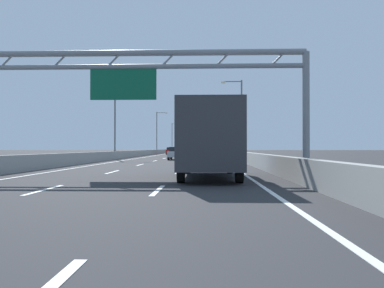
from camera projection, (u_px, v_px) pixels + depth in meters
name	position (u px, v px, depth m)	size (l,w,h in m)	color
ground_plane	(192.00, 153.00, 99.59)	(260.00, 260.00, 0.00)	#2D2D30
lane_dash_left_1	(44.00, 190.00, 12.20)	(0.16, 3.00, 0.01)	white
lane_dash_left_2	(113.00, 172.00, 21.20)	(0.16, 3.00, 0.01)	white
lane_dash_left_3	(140.00, 165.00, 30.19)	(0.16, 3.00, 0.01)	white
lane_dash_left_4	(155.00, 161.00, 39.19)	(0.16, 3.00, 0.01)	white
lane_dash_left_5	(164.00, 158.00, 48.18)	(0.16, 3.00, 0.01)	white
lane_dash_left_6	(171.00, 157.00, 57.18)	(0.16, 3.00, 0.01)	white
lane_dash_left_7	(175.00, 156.00, 66.17)	(0.16, 3.00, 0.01)	white
lane_dash_left_8	(179.00, 155.00, 75.17)	(0.16, 3.00, 0.01)	white
lane_dash_left_9	(182.00, 154.00, 84.16)	(0.16, 3.00, 0.01)	white
lane_dash_left_10	(184.00, 153.00, 93.16)	(0.16, 3.00, 0.01)	white
lane_dash_left_11	(186.00, 153.00, 102.15)	(0.16, 3.00, 0.01)	white
lane_dash_left_12	(187.00, 152.00, 111.14)	(0.16, 3.00, 0.01)	white
lane_dash_left_13	(189.00, 152.00, 120.14)	(0.16, 3.00, 0.01)	white
lane_dash_left_14	(190.00, 152.00, 129.13)	(0.16, 3.00, 0.01)	white
lane_dash_left_15	(191.00, 151.00, 138.13)	(0.16, 3.00, 0.01)	white
lane_dash_left_16	(192.00, 151.00, 147.12)	(0.16, 3.00, 0.01)	white
lane_dash_left_17	(192.00, 151.00, 156.12)	(0.16, 3.00, 0.01)	white
lane_dash_right_1	(158.00, 190.00, 12.08)	(0.16, 3.00, 0.01)	white
lane_dash_right_2	(178.00, 172.00, 21.08)	(0.16, 3.00, 0.01)	white
lane_dash_right_3	(186.00, 165.00, 30.07)	(0.16, 3.00, 0.01)	white
lane_dash_right_4	(190.00, 161.00, 39.07)	(0.16, 3.00, 0.01)	white
lane_dash_right_5	(193.00, 158.00, 48.06)	(0.16, 3.00, 0.01)	white
lane_dash_right_6	(195.00, 157.00, 57.06)	(0.16, 3.00, 0.01)	white
lane_dash_right_7	(196.00, 156.00, 66.05)	(0.16, 3.00, 0.01)	white
lane_dash_right_8	(197.00, 155.00, 75.05)	(0.16, 3.00, 0.01)	white
lane_dash_right_9	(198.00, 154.00, 84.04)	(0.16, 3.00, 0.01)	white
lane_dash_right_10	(199.00, 153.00, 93.03)	(0.16, 3.00, 0.01)	white
lane_dash_right_11	(199.00, 153.00, 102.03)	(0.16, 3.00, 0.01)	white
lane_dash_right_12	(200.00, 152.00, 111.02)	(0.16, 3.00, 0.01)	white
lane_dash_right_13	(200.00, 152.00, 120.02)	(0.16, 3.00, 0.01)	white
lane_dash_right_14	(201.00, 152.00, 129.01)	(0.16, 3.00, 0.01)	white
lane_dash_right_15	(201.00, 151.00, 138.01)	(0.16, 3.00, 0.01)	white
lane_dash_right_16	(201.00, 151.00, 147.00)	(0.16, 3.00, 0.01)	white
lane_dash_right_17	(201.00, 151.00, 156.00)	(0.16, 3.00, 0.01)	white
edge_line_left	(167.00, 154.00, 87.77)	(0.16, 176.00, 0.01)	white
edge_line_right	(214.00, 154.00, 87.42)	(0.16, 176.00, 0.01)	white
barrier_left	(169.00, 151.00, 109.82)	(0.45, 220.00, 0.95)	#9E9E99
barrier_right	(218.00, 151.00, 109.36)	(0.45, 220.00, 0.95)	#9E9E99
sign_gantry	(139.00, 79.00, 19.78)	(17.11, 0.36, 6.36)	gray
streetlamp_left_mid	(117.00, 114.00, 47.08)	(2.58, 0.28, 9.50)	slate
streetlamp_right_mid	(240.00, 114.00, 46.58)	(2.58, 0.28, 9.50)	slate
streetlamp_left_far	(158.00, 130.00, 87.95)	(2.58, 0.28, 9.50)	slate
streetlamp_right_far	(223.00, 130.00, 87.45)	(2.58, 0.28, 9.50)	slate
streetlamp_left_distant	(173.00, 136.00, 128.81)	(2.58, 0.28, 9.50)	slate
streetlamp_right_distant	(218.00, 136.00, 128.31)	(2.58, 0.28, 9.50)	slate
white_car	(192.00, 150.00, 89.85)	(1.73, 4.22, 1.51)	silver
silver_car	(177.00, 153.00, 43.24)	(1.78, 4.46, 1.43)	#A8ADB2
yellow_car	(178.00, 150.00, 98.64)	(1.73, 4.47, 1.57)	yellow
orange_car	(183.00, 152.00, 58.36)	(1.78, 4.29, 1.49)	orange
blue_car	(206.00, 150.00, 108.83)	(1.82, 4.45, 1.42)	#2347AD
red_car	(171.00, 151.00, 77.80)	(1.71, 4.69, 1.43)	red
green_car	(206.00, 150.00, 115.15)	(1.81, 4.40, 1.49)	#1E7A38
box_truck	(209.00, 139.00, 17.04)	(2.49, 7.89, 3.17)	#194799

